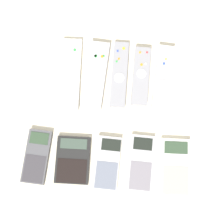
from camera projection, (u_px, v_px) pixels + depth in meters
ground_plane at (111, 123)px, 1.00m from camera, size 3.00×3.00×0.00m
remote_0 at (70, 74)px, 1.03m from camera, size 0.07×0.20×0.02m
remote_1 at (96, 75)px, 1.02m from camera, size 0.06×0.19×0.03m
remote_2 at (119, 75)px, 1.02m from camera, size 0.04×0.19×0.02m
remote_3 at (141, 77)px, 1.02m from camera, size 0.04×0.16×0.03m
remote_4 at (163, 80)px, 1.02m from camera, size 0.05×0.19×0.03m
calculator_0 at (37, 157)px, 0.98m from camera, size 0.07×0.14×0.02m
calculator_1 at (73, 160)px, 0.97m from camera, size 0.09×0.13×0.02m
calculator_2 at (109, 163)px, 0.97m from camera, size 0.06×0.14×0.02m
calculator_3 at (141, 163)px, 0.97m from camera, size 0.06×0.15×0.01m
calculator_4 at (176, 167)px, 0.97m from camera, size 0.08×0.15×0.02m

